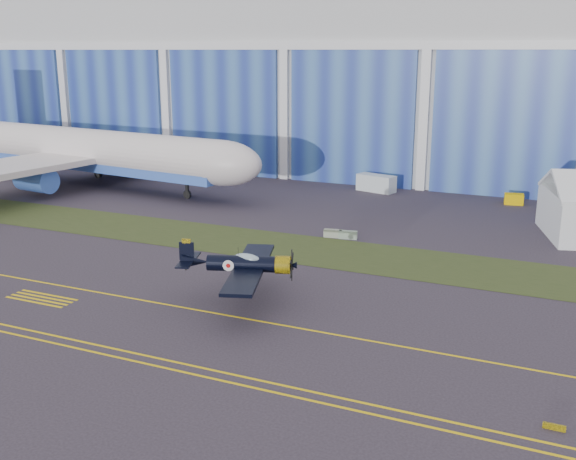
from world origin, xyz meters
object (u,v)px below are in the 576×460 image
at_px(jetliner, 84,105).
at_px(tug, 514,199).
at_px(warbird, 242,264).
at_px(shipping_container, 376,183).

relative_size(jetliner, tug, 31.36).
xyz_separation_m(warbird, jetliner, (-44.83, 34.57, 8.79)).
relative_size(warbird, shipping_container, 2.79).
bearing_deg(jetliner, tug, 18.62).
bearing_deg(jetliner, warbird, -30.51).
distance_m(shipping_container, tug, 19.32).
bearing_deg(tug, jetliner, -177.21).
bearing_deg(warbird, shipping_container, 75.63).
relative_size(warbird, tug, 6.40).
relative_size(jetliner, shipping_container, 13.65).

